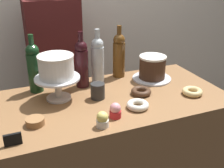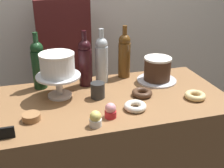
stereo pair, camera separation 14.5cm
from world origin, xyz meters
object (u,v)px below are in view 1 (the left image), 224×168
object	(u,v)px
wine_bottle_amber	(119,55)
coffee_cup_ceramic	(98,91)
cookie_stack	(35,122)
donut_glazed	(192,92)
chocolate_round_cake	(152,67)
wine_bottle_clear	(97,60)
cupcake_strawberry	(115,111)
donut_sugar	(138,105)
white_layer_cake	(56,66)
cupcake_lemon	(102,120)
wine_bottle_dark_red	(82,63)
price_sign_chalkboard	(13,139)
cake_stand_pedestal	(58,84)
barista_figure	(57,78)
donut_chocolate	(141,91)
wine_bottle_green	(34,67)

from	to	relation	value
wine_bottle_amber	coffee_cup_ceramic	xyz separation A→B (m)	(-0.23, -0.25, -0.10)
cookie_stack	donut_glazed	bearing A→B (deg)	-0.52
wine_bottle_amber	chocolate_round_cake	bearing A→B (deg)	-35.67
wine_bottle_clear	cupcake_strawberry	bearing A→B (deg)	-97.77
cupcake_strawberry	wine_bottle_clear	bearing A→B (deg)	82.23
donut_sugar	chocolate_round_cake	bearing A→B (deg)	50.15
white_layer_cake	cupcake_lemon	world-z (taller)	white_layer_cake
wine_bottle_dark_red	price_sign_chalkboard	size ratio (longest dim) A/B	4.65
cake_stand_pedestal	donut_glazed	size ratio (longest dim) A/B	2.11
donut_glazed	cookie_stack	bearing A→B (deg)	179.48
cupcake_lemon	barista_figure	xyz separation A→B (m)	(-0.03, 0.88, -0.14)
donut_chocolate	cake_stand_pedestal	bearing A→B (deg)	165.14
cupcake_strawberry	cake_stand_pedestal	bearing A→B (deg)	125.46
donut_sugar	donut_glazed	xyz separation A→B (m)	(0.35, 0.02, 0.00)
cake_stand_pedestal	chocolate_round_cake	xyz separation A→B (m)	(0.59, 0.05, -0.01)
cupcake_lemon	cupcake_strawberry	xyz separation A→B (m)	(0.08, 0.05, 0.00)
wine_bottle_amber	donut_sugar	distance (m)	0.45
chocolate_round_cake	price_sign_chalkboard	bearing A→B (deg)	-155.52
wine_bottle_amber	donut_sugar	xyz separation A→B (m)	(-0.08, -0.42, -0.13)
wine_bottle_green	wine_bottle_dark_red	distance (m)	0.26
cake_stand_pedestal	chocolate_round_cake	bearing A→B (deg)	4.89
wine_bottle_green	donut_chocolate	world-z (taller)	wine_bottle_green
chocolate_round_cake	wine_bottle_green	xyz separation A→B (m)	(-0.69, 0.09, 0.06)
cupcake_strawberry	barista_figure	bearing A→B (deg)	97.87
cake_stand_pedestal	wine_bottle_dark_red	world-z (taller)	wine_bottle_dark_red
wine_bottle_clear	price_sign_chalkboard	size ratio (longest dim) A/B	4.65
wine_bottle_green	coffee_cup_ceramic	size ratio (longest dim) A/B	3.83
white_layer_cake	donut_sugar	size ratio (longest dim) A/B	1.63
donut_chocolate	white_layer_cake	bearing A→B (deg)	165.14
donut_sugar	donut_chocolate	bearing A→B (deg)	56.41
cupcake_strawberry	chocolate_round_cake	bearing A→B (deg)	41.24
wine_bottle_clear	cupcake_lemon	bearing A→B (deg)	-106.57
white_layer_cake	wine_bottle_dark_red	world-z (taller)	wine_bottle_dark_red
white_layer_cake	wine_bottle_dark_red	xyz separation A→B (m)	(0.17, 0.11, -0.04)
wine_bottle_amber	donut_glazed	distance (m)	0.50
cookie_stack	chocolate_round_cake	bearing A→B (deg)	19.65
cupcake_lemon	barista_figure	world-z (taller)	barista_figure
donut_glazed	cookie_stack	xyz separation A→B (m)	(-0.85, 0.01, 0.00)
cupcake_lemon	barista_figure	bearing A→B (deg)	92.01
donut_sugar	cupcake_strawberry	bearing A→B (deg)	-163.44
chocolate_round_cake	cupcake_strawberry	distance (m)	0.52
wine_bottle_clear	barista_figure	world-z (taller)	barista_figure
white_layer_cake	wine_bottle_green	xyz separation A→B (m)	(-0.09, 0.14, -0.04)
chocolate_round_cake	cupcake_lemon	distance (m)	0.62
cake_stand_pedestal	price_sign_chalkboard	bearing A→B (deg)	-127.15
wine_bottle_green	donut_sugar	size ratio (longest dim) A/B	2.91
wine_bottle_amber	donut_chocolate	xyz separation A→B (m)	(0.01, -0.29, -0.13)
cake_stand_pedestal	wine_bottle_clear	xyz separation A→B (m)	(0.26, 0.13, 0.06)
white_layer_cake	cookie_stack	bearing A→B (deg)	-125.23
donut_glazed	white_layer_cake	bearing A→B (deg)	162.15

